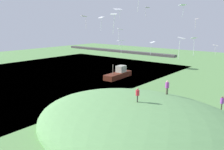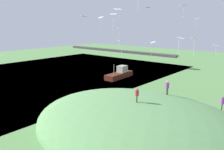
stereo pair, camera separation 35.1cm
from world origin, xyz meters
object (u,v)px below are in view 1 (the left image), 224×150
(kite_10, at_px, (120,30))
(kite_14, at_px, (114,16))
(kite_8, at_px, (183,6))
(kite_0, at_px, (216,46))
(boat_on_lake, at_px, (119,74))
(person_near_shore, at_px, (222,101))
(kite_5, at_px, (197,20))
(kite_4, at_px, (152,43))
(kite_12, at_px, (147,8))
(kite_7, at_px, (101,19))
(person_on_hilltop, at_px, (167,86))
(kite_1, at_px, (194,40))
(kite_6, at_px, (84,17))
(kite_3, at_px, (118,9))
(mooring_post, at_px, (83,104))
(kite_9, at_px, (181,39))
(kite_2, at_px, (121,41))
(person_watching_kites, at_px, (138,93))

(kite_10, relative_size, kite_14, 1.02)
(kite_8, bearing_deg, kite_0, 24.06)
(boat_on_lake, distance_m, kite_14, 28.30)
(kite_10, bearing_deg, kite_0, 44.33)
(person_near_shore, bearing_deg, kite_5, 35.43)
(kite_4, relative_size, kite_12, 1.29)
(kite_10, bearing_deg, kite_7, -92.20)
(person_on_hilltop, distance_m, kite_1, 6.64)
(kite_12, height_order, kite_14, kite_12)
(kite_8, xyz_separation_m, kite_10, (-5.10, -7.19, -3.22))
(kite_6, bearing_deg, kite_0, 43.95)
(person_on_hilltop, relative_size, kite_8, 1.04)
(kite_3, relative_size, kite_8, 0.69)
(kite_5, relative_size, mooring_post, 1.16)
(boat_on_lake, relative_size, kite_9, 3.77)
(kite_2, bearing_deg, kite_7, -78.38)
(kite_14, bearing_deg, person_near_shore, 45.12)
(person_watching_kites, height_order, kite_14, kite_14)
(boat_on_lake, xyz_separation_m, kite_1, (21.51, -13.68, 9.25))
(kite_3, xyz_separation_m, kite_14, (1.90, -3.21, -0.92))
(person_near_shore, height_order, person_on_hilltop, person_on_hilltop)
(boat_on_lake, relative_size, kite_0, 6.13)
(person_on_hilltop, relative_size, kite_10, 0.82)
(boat_on_lake, xyz_separation_m, kite_14, (15.30, -20.65, 11.85))
(boat_on_lake, height_order, kite_9, kite_9)
(kite_2, relative_size, kite_12, 1.16)
(kite_6, height_order, kite_7, kite_6)
(kite_0, height_order, kite_5, kite_5)
(boat_on_lake, distance_m, person_watching_kites, 26.93)
(kite_0, relative_size, kite_7, 0.78)
(person_watching_kites, distance_m, kite_14, 8.69)
(kite_4, relative_size, kite_14, 0.96)
(boat_on_lake, bearing_deg, person_on_hilltop, -130.02)
(kite_4, xyz_separation_m, kite_5, (6.22, 0.88, 3.42))
(kite_10, relative_size, mooring_post, 1.79)
(person_watching_kites, xyz_separation_m, kite_10, (-5.05, 3.36, 6.64))
(kite_6, bearing_deg, person_watching_kites, -1.91)
(kite_6, xyz_separation_m, kite_10, (3.32, 3.08, -1.69))
(person_on_hilltop, distance_m, kite_4, 8.63)
(kite_6, bearing_deg, kite_7, -6.68)
(kite_4, xyz_separation_m, kite_7, (-0.60, -10.99, 3.46))
(kite_1, relative_size, kite_8, 1.25)
(kite_0, bearing_deg, kite_6, -136.05)
(boat_on_lake, relative_size, kite_7, 4.78)
(kite_5, distance_m, kite_7, 13.69)
(kite_1, bearing_deg, kite_6, -154.10)
(kite_0, xyz_separation_m, mooring_post, (-14.36, -11.09, -8.41))
(person_near_shore, xyz_separation_m, kite_0, (-2.46, 3.95, 6.29))
(kite_10, bearing_deg, kite_1, 17.49)
(kite_14, bearing_deg, person_on_hilltop, 64.96)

